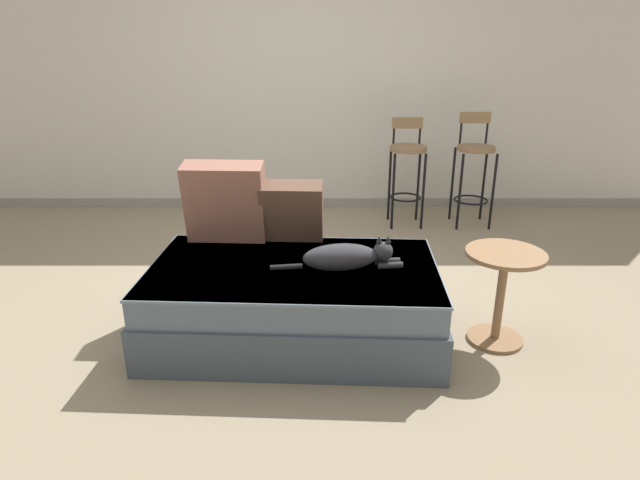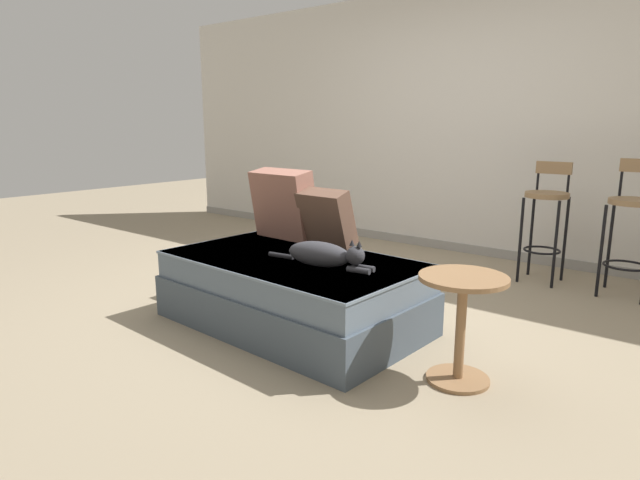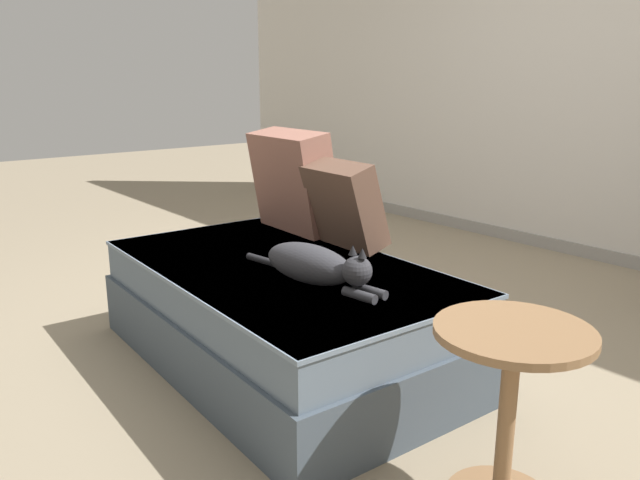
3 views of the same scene
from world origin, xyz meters
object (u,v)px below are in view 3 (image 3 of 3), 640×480
cat (315,265)px  couch (280,313)px  throw_pillow_corner (293,181)px  side_table (509,393)px  throw_pillow_middle (344,205)px

cat → couch: bearing=171.3°
throw_pillow_corner → side_table: throw_pillow_corner is taller
throw_pillow_corner → cat: bearing=-31.5°
couch → side_table: (1.18, -0.06, 0.13)m
side_table → throw_pillow_middle: bearing=159.9°
couch → throw_pillow_middle: throw_pillow_middle is taller
throw_pillow_middle → side_table: size_ratio=0.73×
throw_pillow_corner → throw_pillow_middle: size_ratio=1.26×
throw_pillow_corner → cat: (0.73, -0.45, -0.18)m
throw_pillow_middle → cat: throw_pillow_middle is taller
couch → throw_pillow_middle: 0.57m
throw_pillow_middle → side_table: throw_pillow_middle is taller
throw_pillow_middle → cat: bearing=-53.5°
throw_pillow_corner → cat: 0.88m
cat → side_table: (0.89, -0.01, -0.16)m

